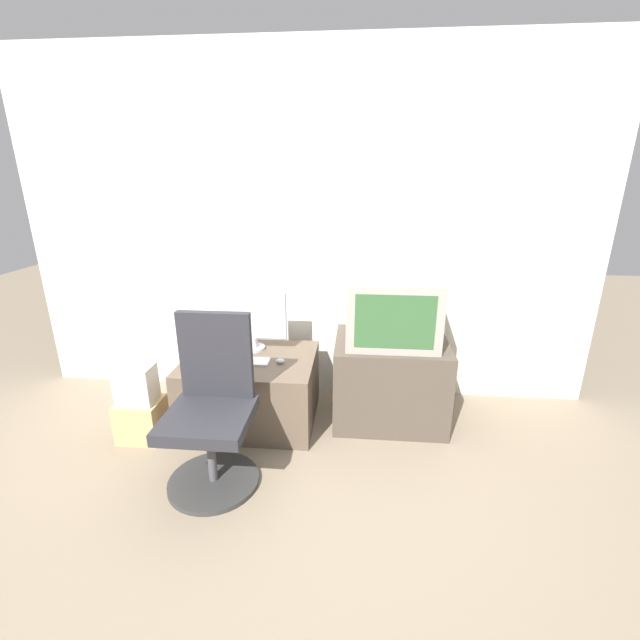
{
  "coord_description": "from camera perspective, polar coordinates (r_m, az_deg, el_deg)",
  "views": [
    {
      "loc": [
        0.41,
        -1.92,
        1.72
      ],
      "look_at": [
        0.15,
        0.93,
        0.74
      ],
      "focal_mm": 24.0,
      "sensor_mm": 36.0,
      "label": 1
    }
  ],
  "objects": [
    {
      "name": "main_monitor",
      "position": [
        3.13,
        -9.1,
        0.14
      ],
      "size": [
        0.53,
        0.18,
        0.45
      ],
      "color": "#B2B2B7",
      "rests_on": "desk"
    },
    {
      "name": "desk",
      "position": [
        3.18,
        -9.12,
        -9.01
      ],
      "size": [
        0.91,
        0.73,
        0.49
      ],
      "color": "brown",
      "rests_on": "ground_plane"
    },
    {
      "name": "mouse",
      "position": [
        2.95,
        -5.31,
        -5.47
      ],
      "size": [
        0.06,
        0.04,
        0.04
      ],
      "color": "silver",
      "rests_on": "desk"
    },
    {
      "name": "wall_back",
      "position": [
        3.3,
        -1.93,
        11.6
      ],
      "size": [
        4.4,
        0.05,
        2.6
      ],
      "color": "silver",
      "rests_on": "ground_plane"
    },
    {
      "name": "cardboard_box_upper",
      "position": [
        3.1,
        -23.33,
        -7.85
      ],
      "size": [
        0.24,
        0.17,
        0.26
      ],
      "color": "beige",
      "rests_on": "cardboard_box_lower"
    },
    {
      "name": "keyboard",
      "position": [
        3.01,
        -10.19,
        -5.4
      ],
      "size": [
        0.36,
        0.13,
        0.01
      ],
      "color": "white",
      "rests_on": "desk"
    },
    {
      "name": "side_stand",
      "position": [
        3.18,
        9.25,
        -7.82
      ],
      "size": [
        0.79,
        0.63,
        0.61
      ],
      "color": "#4C4238",
      "rests_on": "ground_plane"
    },
    {
      "name": "ground_plane",
      "position": [
        2.61,
        -5.47,
        -22.37
      ],
      "size": [
        12.0,
        12.0,
        0.0
      ],
      "primitive_type": "plane",
      "color": "#7F705B"
    },
    {
      "name": "crt_tv",
      "position": [
        2.95,
        9.62,
        1.21
      ],
      "size": [
        0.62,
        0.48,
        0.46
      ],
      "color": "gray",
      "rests_on": "side_stand"
    },
    {
      "name": "office_chair",
      "position": [
        2.57,
        -14.22,
        -12.12
      ],
      "size": [
        0.53,
        0.53,
        0.99
      ],
      "color": "#333333",
      "rests_on": "ground_plane"
    },
    {
      "name": "cardboard_box_lower",
      "position": [
        3.22,
        -22.71,
        -12.13
      ],
      "size": [
        0.29,
        0.24,
        0.28
      ],
      "color": "tan",
      "rests_on": "ground_plane"
    }
  ]
}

